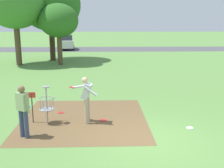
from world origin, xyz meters
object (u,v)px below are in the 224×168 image
player_foreground_watching (23,109)px  frisbee_by_tee (190,128)px  parked_car_leftmost (66,42)px  disc_golf_basket (45,103)px  tree_mid_center (59,21)px  tree_near_left (15,4)px  frisbee_mid_grass (61,113)px  tree_near_right (50,5)px  player_throwing (86,97)px  frisbee_near_basket (103,120)px

player_foreground_watching → frisbee_by_tee: bearing=5.8°
player_foreground_watching → parked_car_leftmost: size_ratio=0.39×
disc_golf_basket → tree_mid_center: 13.77m
player_foreground_watching → tree_near_left: tree_near_left is taller
disc_golf_basket → frisbee_mid_grass: bearing=72.1°
tree_near_left → tree_near_right: size_ratio=0.95×
frisbee_by_tee → frisbee_mid_grass: same height
player_throwing → player_foreground_watching: bearing=-147.6°
player_throwing → parked_car_leftmost: parked_car_leftmost is taller
disc_golf_basket → tree_mid_center: (-1.50, 13.39, 2.84)m
tree_mid_center → parked_car_leftmost: bearing=95.2°
frisbee_mid_grass → tree_near_right: tree_near_right is taller
player_throwing → tree_mid_center: bearing=102.6°
frisbee_by_tee → tree_near_left: 17.80m
frisbee_near_basket → parked_car_leftmost: parked_car_leftmost is taller
frisbee_mid_grass → parked_car_leftmost: size_ratio=0.05×
parked_car_leftmost → frisbee_by_tee: bearing=-73.6°
disc_golf_basket → player_foreground_watching: 1.30m
frisbee_mid_grass → parked_car_leftmost: bearing=96.9°
tree_near_left → parked_car_leftmost: tree_near_left is taller
frisbee_near_basket → frisbee_by_tee: same height
player_throwing → frisbee_by_tee: size_ratio=6.85×
frisbee_near_basket → parked_car_leftmost: (-4.70, 25.36, 0.91)m
frisbee_mid_grass → parked_car_leftmost: (-2.98, 24.44, 0.91)m
player_foreground_watching → player_throwing: 2.27m
parked_car_leftmost → frisbee_mid_grass: bearing=-83.1°
frisbee_near_basket → tree_near_left: size_ratio=0.04×
disc_golf_basket → parked_car_leftmost: size_ratio=0.32×
tree_near_left → player_throwing: bearing=-64.3°
frisbee_near_basket → tree_near_right: (-4.64, 15.71, 4.94)m
frisbee_mid_grass → tree_near_right: size_ratio=0.03×
frisbee_by_tee → tree_near_left: size_ratio=0.04×
player_foreground_watching → parked_car_leftmost: (-2.18, 26.77, -0.05)m
player_throwing → tree_mid_center: tree_mid_center is taller
frisbee_by_tee → tree_mid_center: bearing=115.2°
disc_golf_basket → frisbee_mid_grass: disc_golf_basket is taller
player_throwing → tree_near_left: size_ratio=0.25×
frisbee_near_basket → frisbee_mid_grass: 1.95m
frisbee_by_tee → tree_mid_center: tree_mid_center is taller
frisbee_near_basket → tree_near_right: tree_near_right is taller
disc_golf_basket → frisbee_near_basket: size_ratio=5.60×
tree_near_left → player_foreground_watching: bearing=-72.9°
player_throwing → tree_near_right: tree_near_right is taller
parked_car_leftmost → tree_near_right: bearing=-89.7°
player_throwing → tree_near_left: 15.21m
player_foreground_watching → parked_car_leftmost: bearing=94.7°
player_throwing → frisbee_mid_grass: 1.85m
frisbee_mid_grass → player_foreground_watching: bearing=-108.9°
disc_golf_basket → tree_near_right: tree_near_right is taller
player_throwing → parked_car_leftmost: size_ratio=0.39×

